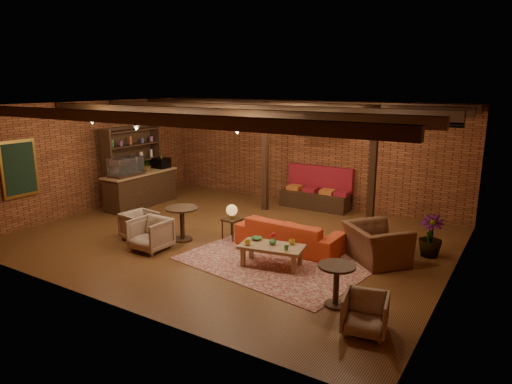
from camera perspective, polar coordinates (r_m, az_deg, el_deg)
The scene contains 29 objects.
floor at distance 11.33m, azimuth -2.99°, elevation -5.64°, with size 10.00×10.00×0.00m, color #3C1D0F.
ceiling at distance 10.72m, azimuth -3.20°, elevation 10.74°, with size 10.00×8.00×0.02m, color black.
wall_back at distance 14.33m, azimuth 6.11°, elevation 4.93°, with size 10.00×0.02×3.20m, color brown.
wall_front at distance 8.06m, azimuth -19.58°, elevation -2.48°, with size 10.00×0.02×3.20m, color brown.
wall_left at distance 14.33m, azimuth -19.78°, elevation 4.22°, with size 0.02×8.00×3.20m, color brown.
wall_right at distance 9.10m, azimuth 23.73°, elevation -1.08°, with size 0.02×8.00×3.20m, color brown.
ceiling_beams at distance 10.73m, azimuth -3.20°, elevation 10.10°, with size 9.80×6.40×0.22m, color black, non-canonical shape.
ceiling_pipe at distance 12.09m, azimuth 1.23°, elevation 9.40°, with size 0.12×0.12×9.60m, color black.
post_left at distance 13.39m, azimuth 1.17°, elevation 4.41°, with size 0.16×0.16×3.20m, color black.
post_right at distance 11.48m, azimuth 14.37°, elevation 2.47°, with size 0.16×0.16×3.20m, color black.
service_counter at distance 14.45m, azimuth -14.21°, elevation 1.45°, with size 0.80×2.50×1.60m, color black, non-canonical shape.
plant_counter at distance 14.44m, azimuth -13.46°, elevation 3.18°, with size 0.35×0.39×0.30m, color #337F33.
shelving_hutch at distance 14.73m, azimuth -15.11°, elevation 3.20°, with size 0.52×2.00×2.40m, color black, non-canonical shape.
chalkboard_menu at distance 12.99m, azimuth -27.48°, elevation 2.61°, with size 0.08×0.96×1.46m, color black.
banquette at distance 13.89m, azimuth 7.42°, elevation 0.00°, with size 2.10×0.70×1.00m, color maroon, non-canonical shape.
service_sign at distance 13.17m, azimuth 6.84°, elevation 7.46°, with size 0.86×0.06×0.30m, color orange.
ceiling_spotlights at distance 10.74m, azimuth -3.18°, elevation 8.93°, with size 6.40×4.40×0.28m, color black, non-canonical shape.
rug at distance 9.90m, azimuth 2.77°, elevation -8.50°, with size 3.75×2.87×0.01m, color maroon.
sofa at distance 10.48m, azimuth 4.24°, elevation -5.23°, with size 2.43×0.95×0.71m, color #BB381A.
coffee_table at distance 9.48m, azimuth 1.92°, elevation -6.95°, with size 1.41×0.88×0.70m.
side_table_lamp at distance 11.02m, azimuth -3.04°, elevation -2.62°, with size 0.45×0.45×0.86m.
round_table_left at distance 11.09m, azimuth -9.23°, elevation -3.23°, with size 0.79×0.79×0.82m.
armchair_a at distance 11.40m, azimuth -14.32°, elevation -3.94°, with size 0.73×0.69×0.75m, color #BCAA92.
armchair_b at distance 10.64m, azimuth -13.06°, elevation -4.98°, with size 0.78×0.73×0.81m, color #BCAA92.
armchair_right at distance 9.95m, azimuth 14.85°, elevation -5.54°, with size 1.24×0.80×1.08m, color brown.
side_table_book at distance 10.98m, azimuth 14.87°, elevation -4.49°, with size 0.52×0.52×0.46m.
round_table_right at distance 7.93m, azimuth 10.02°, elevation -10.62°, with size 0.63×0.63×0.74m.
armchair_far at distance 7.31m, azimuth 13.49°, elevation -14.35°, with size 0.66×0.62×0.68m, color #BCAA92.
plant_tall at distance 10.43m, azimuth 21.40°, elevation -0.39°, with size 1.54×1.54×2.75m, color #4C7F4C.
Camera 1 is at (6.14, -8.78, 3.70)m, focal length 32.00 mm.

